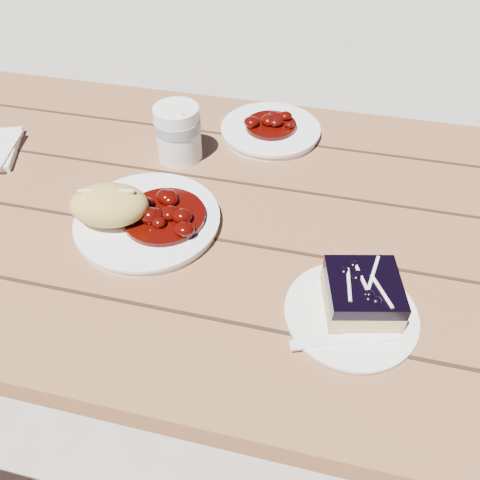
% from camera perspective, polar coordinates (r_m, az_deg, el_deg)
% --- Properties ---
extents(ground, '(60.00, 60.00, 0.00)m').
position_cam_1_polar(ground, '(1.52, -11.46, -16.24)').
color(ground, '#A5A095').
rests_on(ground, ground).
extents(picnic_table, '(2.00, 1.55, 0.75)m').
position_cam_1_polar(picnic_table, '(1.06, -15.98, -0.68)').
color(picnic_table, brown).
rests_on(picnic_table, ground).
extents(main_plate, '(0.25, 0.25, 0.02)m').
position_cam_1_polar(main_plate, '(0.84, -11.16, 2.32)').
color(main_plate, white).
rests_on(main_plate, picnic_table).
extents(goulash_stew, '(0.14, 0.14, 0.04)m').
position_cam_1_polar(goulash_stew, '(0.81, -9.35, 3.73)').
color(goulash_stew, '#3D0502').
rests_on(goulash_stew, main_plate).
extents(bread_roll, '(0.15, 0.12, 0.07)m').
position_cam_1_polar(bread_roll, '(0.82, -15.63, 4.11)').
color(bread_roll, '#D5AD52').
rests_on(bread_roll, main_plate).
extents(dessert_plate, '(0.19, 0.19, 0.01)m').
position_cam_1_polar(dessert_plate, '(0.71, 13.31, -8.80)').
color(dessert_plate, white).
rests_on(dessert_plate, picnic_table).
extents(blueberry_cake, '(0.12, 0.12, 0.06)m').
position_cam_1_polar(blueberry_cake, '(0.70, 14.66, -6.32)').
color(blueberry_cake, '#D2B772').
rests_on(blueberry_cake, dessert_plate).
extents(fork_dessert, '(0.16, 0.08, 0.00)m').
position_cam_1_polar(fork_dessert, '(0.67, 11.41, -11.89)').
color(fork_dessert, white).
rests_on(fork_dessert, dessert_plate).
extents(coffee_cup, '(0.09, 0.09, 0.11)m').
position_cam_1_polar(coffee_cup, '(0.97, -7.53, 12.80)').
color(coffee_cup, white).
rests_on(coffee_cup, picnic_table).
extents(second_plate, '(0.21, 0.21, 0.02)m').
position_cam_1_polar(second_plate, '(1.06, 3.73, 13.16)').
color(second_plate, white).
rests_on(second_plate, picnic_table).
extents(second_stew, '(0.11, 0.11, 0.04)m').
position_cam_1_polar(second_stew, '(1.04, 3.81, 14.51)').
color(second_stew, '#3D0502').
rests_on(second_stew, second_plate).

